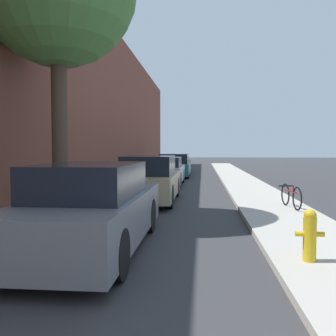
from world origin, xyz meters
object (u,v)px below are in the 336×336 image
parked_car_silver (165,171)px  bicycle (291,196)px  parked_car_grey (93,209)px  parked_car_teal (174,166)px  parked_car_champagne (150,180)px  fire_hydrant (310,235)px  parked_car_black (178,163)px

parked_car_silver → bicycle: (4.24, -7.24, -0.21)m
parked_car_grey → parked_car_teal: (0.14, 16.51, -0.04)m
parked_car_champagne → bicycle: (4.17, -1.61, -0.27)m
parked_car_silver → parked_car_grey: bearing=-90.3°
parked_car_champagne → fire_hydrant: size_ratio=5.87×
parked_car_silver → bicycle: parked_car_silver is taller
parked_car_silver → parked_car_teal: (0.07, 4.98, 0.02)m
parked_car_teal → bicycle: parked_car_teal is taller
parked_car_teal → bicycle: 12.91m
parked_car_teal → parked_car_black: 5.64m
parked_car_teal → parked_car_champagne: bearing=-90.0°
parked_car_teal → bicycle: (4.16, -12.22, -0.23)m
parked_car_black → bicycle: parked_car_black is taller
parked_car_teal → parked_car_black: (-0.15, 5.64, -0.03)m
parked_car_black → bicycle: bearing=-76.4°
bicycle → parked_car_silver: bearing=113.6°
parked_car_grey → parked_car_teal: 16.51m
fire_hydrant → parked_car_grey: bearing=168.6°
parked_car_grey → parked_car_champagne: size_ratio=1.05×
bicycle → parked_car_black: bearing=96.8°
parked_car_champagne → bicycle: 4.48m
parked_car_grey → fire_hydrant: 3.49m
parked_car_grey → parked_car_black: size_ratio=0.99×
parked_car_teal → parked_car_black: parked_car_teal is taller
fire_hydrant → bicycle: bearing=79.9°
fire_hydrant → bicycle: 5.06m
parked_car_grey → parked_car_black: 22.15m
parked_car_teal → parked_car_grey: bearing=-90.5°
parked_car_champagne → fire_hydrant: (3.28, -6.60, -0.21)m
parked_car_black → fire_hydrant: parked_car_black is taller
parked_car_black → fire_hydrant: size_ratio=6.19×
parked_car_silver → fire_hydrant: size_ratio=5.84×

